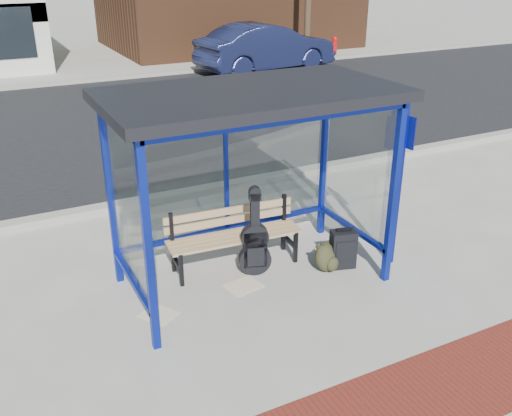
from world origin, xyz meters
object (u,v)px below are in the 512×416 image
fire_hydrant (335,45)px  parked_car (266,47)px  suitcase (343,249)px  backpack (327,258)px  bench (233,233)px  guitar_bag (255,245)px

fire_hydrant → parked_car: bearing=-156.0°
suitcase → backpack: suitcase is taller
bench → suitcase: bearing=-25.0°
parked_car → fire_hydrant: 4.47m
guitar_bag → suitcase: 1.17m
bench → guitar_bag: guitar_bag is taller
bench → guitar_bag: (0.15, -0.33, -0.06)m
bench → backpack: (1.00, -0.69, -0.29)m
suitcase → fire_hydrant: 17.11m
suitcase → backpack: bearing=-165.4°
backpack → fire_hydrant: 17.24m
bench → backpack: bench is taller
bench → fire_hydrant: (10.73, 13.54, -0.08)m
bench → fire_hydrant: bearing=56.0°
bench → backpack: bearing=-30.3°
suitcase → parked_car: bearing=82.8°
bench → fire_hydrant: 17.28m
guitar_bag → suitcase: bearing=-1.0°
bench → suitcase: (1.24, -0.70, -0.21)m
backpack → parked_car: bearing=50.5°
parked_car → fire_hydrant: size_ratio=6.76×
backpack → fire_hydrant: (9.73, 14.23, 0.21)m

